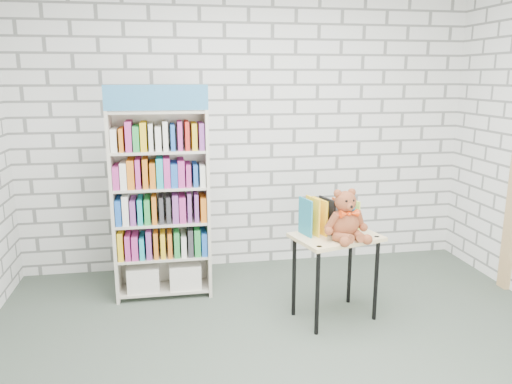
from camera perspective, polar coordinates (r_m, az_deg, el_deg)
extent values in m
plane|color=#414D41|center=(3.57, 4.69, -19.38)|extent=(4.50, 4.50, 0.00)
cube|color=silver|center=(5.00, -0.81, 7.17)|extent=(4.50, 0.02, 2.80)
cube|color=beige|center=(4.43, -15.92, -1.70)|extent=(0.03, 0.32, 1.65)
cube|color=beige|center=(4.41, -5.57, -1.30)|extent=(0.03, 0.32, 1.65)
cube|color=beige|center=(4.55, -10.74, -1.04)|extent=(0.82, 0.02, 1.65)
cube|color=teal|center=(4.12, -11.33, 10.53)|extent=(0.82, 0.02, 0.20)
cube|color=beige|center=(4.65, -10.34, -10.73)|extent=(0.77, 0.30, 0.02)
cube|color=beige|center=(4.54, -10.51, -7.12)|extent=(0.77, 0.30, 0.02)
cube|color=beige|center=(4.44, -10.67, -3.34)|extent=(0.77, 0.30, 0.02)
cube|color=beige|center=(4.36, -10.84, 0.59)|extent=(0.77, 0.30, 0.02)
cube|color=beige|center=(4.31, -11.02, 4.64)|extent=(0.77, 0.30, 0.02)
cube|color=beige|center=(4.27, -11.22, 9.02)|extent=(0.77, 0.30, 0.02)
cube|color=silver|center=(4.61, -12.71, -9.42)|extent=(0.27, 0.26, 0.22)
cube|color=silver|center=(4.60, -8.10, -9.25)|extent=(0.27, 0.26, 0.22)
cube|color=red|center=(4.49, -10.57, -5.71)|extent=(0.77, 0.26, 0.22)
cube|color=yellow|center=(4.40, -10.74, -1.86)|extent=(0.77, 0.26, 0.22)
cube|color=blue|center=(4.33, -10.91, 2.13)|extent=(0.77, 0.26, 0.22)
cube|color=green|center=(4.28, -11.09, 6.23)|extent=(0.77, 0.26, 0.22)
cube|color=#D9C282|center=(3.98, 9.16, -5.10)|extent=(0.75, 0.61, 0.03)
cylinder|color=black|center=(3.83, 7.03, -11.40)|extent=(0.03, 0.03, 0.67)
cylinder|color=black|center=(4.10, 4.37, -9.62)|extent=(0.03, 0.03, 0.67)
cylinder|color=black|center=(4.13, 13.56, -9.80)|extent=(0.03, 0.03, 0.67)
cylinder|color=black|center=(4.39, 10.66, -8.28)|extent=(0.03, 0.03, 0.67)
cylinder|color=black|center=(3.71, 7.23, -6.23)|extent=(0.04, 0.04, 0.01)
cylinder|color=black|center=(4.01, 13.63, -5.01)|extent=(0.04, 0.04, 0.01)
cube|color=teal|center=(3.91, 5.70, -3.06)|extent=(0.07, 0.20, 0.27)
cube|color=yellow|center=(3.94, 6.49, -2.94)|extent=(0.07, 0.20, 0.27)
cube|color=yellow|center=(3.97, 7.25, -2.83)|extent=(0.07, 0.20, 0.27)
cube|color=black|center=(4.01, 8.01, -2.72)|extent=(0.07, 0.20, 0.27)
cube|color=silver|center=(4.04, 8.75, -2.61)|extent=(0.07, 0.20, 0.27)
cube|color=#C85123|center=(4.08, 9.48, -2.50)|extent=(0.07, 0.20, 0.27)
cube|color=#3AA7DB|center=(4.11, 10.20, -2.39)|extent=(0.07, 0.20, 0.27)
cube|color=#DCEC4E|center=(4.15, 10.91, -2.28)|extent=(0.07, 0.20, 0.27)
ellipsoid|color=brown|center=(3.89, 10.04, -3.58)|extent=(0.23, 0.20, 0.23)
sphere|color=brown|center=(3.84, 10.19, -1.09)|extent=(0.16, 0.16, 0.16)
sphere|color=brown|center=(3.81, 9.31, -0.15)|extent=(0.06, 0.06, 0.06)
sphere|color=brown|center=(3.87, 10.90, -0.02)|extent=(0.06, 0.06, 0.06)
sphere|color=brown|center=(3.79, 10.64, -1.64)|extent=(0.07, 0.07, 0.07)
sphere|color=black|center=(3.76, 10.29, -1.04)|extent=(0.02, 0.02, 0.02)
sphere|color=black|center=(3.79, 11.05, -0.97)|extent=(0.02, 0.02, 0.02)
sphere|color=black|center=(3.76, 10.86, -1.67)|extent=(0.02, 0.02, 0.02)
cylinder|color=brown|center=(3.81, 8.69, -3.36)|extent=(0.12, 0.09, 0.16)
cylinder|color=brown|center=(3.92, 11.70, -3.03)|extent=(0.12, 0.11, 0.16)
sphere|color=brown|center=(3.80, 8.32, -4.43)|extent=(0.07, 0.07, 0.07)
sphere|color=brown|center=(3.94, 12.19, -3.97)|extent=(0.07, 0.07, 0.07)
cylinder|color=brown|center=(3.79, 9.94, -5.18)|extent=(0.14, 0.19, 0.09)
cylinder|color=brown|center=(3.85, 11.67, -4.96)|extent=(0.10, 0.18, 0.09)
sphere|color=brown|center=(3.71, 10.11, -5.65)|extent=(0.08, 0.08, 0.08)
sphere|color=brown|center=(3.80, 12.60, -5.32)|extent=(0.08, 0.08, 0.08)
cone|color=#E43D0E|center=(3.79, 10.07, -2.48)|extent=(0.07, 0.07, 0.06)
cone|color=#E43D0E|center=(3.82, 11.09, -2.38)|extent=(0.07, 0.07, 0.06)
sphere|color=#E43D0E|center=(3.80, 10.61, -2.44)|extent=(0.04, 0.04, 0.04)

